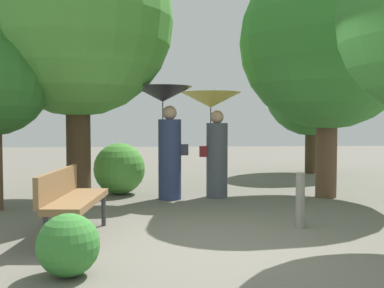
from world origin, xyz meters
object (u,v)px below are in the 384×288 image
object	(u,v)px
person_left	(166,123)
park_bench	(71,196)
path_marker_post	(300,200)
person_right	(213,123)
tree_near_right	(312,82)
tree_mid_left	(77,4)
tree_far_back	(328,27)

from	to	relation	value
person_left	park_bench	xyz separation A→B (m)	(-1.19, -2.70, -0.88)
person_left	path_marker_post	world-z (taller)	person_left
person_right	path_marker_post	bearing A→B (deg)	-163.16
person_left	tree_near_right	xyz separation A→B (m)	(3.99, 3.86, 1.10)
tree_mid_left	person_right	bearing A→B (deg)	4.24
park_bench	tree_mid_left	distance (m)	4.00
park_bench	path_marker_post	bearing A→B (deg)	-78.52
park_bench	tree_near_right	bearing A→B (deg)	-33.36
park_bench	tree_far_back	bearing A→B (deg)	-52.05
path_marker_post	park_bench	bearing A→B (deg)	-173.50
person_left	tree_mid_left	distance (m)	2.59
tree_near_right	person_left	bearing A→B (deg)	-135.99
tree_mid_left	path_marker_post	distance (m)	5.09
person_right	park_bench	size ratio (longest dim) A/B	1.27
person_left	person_right	world-z (taller)	person_left
tree_near_right	path_marker_post	xyz separation A→B (m)	(-2.25, -6.22, -2.11)
park_bench	tree_far_back	size ratio (longest dim) A/B	0.31
person_right	tree_near_right	xyz separation A→B (m)	(3.12, 3.70, 1.10)
person_left	tree_mid_left	world-z (taller)	tree_mid_left
tree_far_back	path_marker_post	distance (m)	3.85
person_right	path_marker_post	world-z (taller)	person_right
person_right	tree_mid_left	distance (m)	3.21
tree_far_back	path_marker_post	world-z (taller)	tree_far_back
tree_far_back	path_marker_post	xyz separation A→B (m)	(-1.24, -2.37, -2.77)
tree_near_right	park_bench	bearing A→B (deg)	-128.34
park_bench	tree_mid_left	size ratio (longest dim) A/B	0.28
tree_near_right	path_marker_post	bearing A→B (deg)	-109.90
person_left	person_right	bearing A→B (deg)	-82.20
path_marker_post	tree_near_right	bearing A→B (deg)	70.10
park_bench	tree_near_right	size ratio (longest dim) A/B	0.39
park_bench	path_marker_post	world-z (taller)	park_bench
person_left	tree_far_back	distance (m)	3.45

